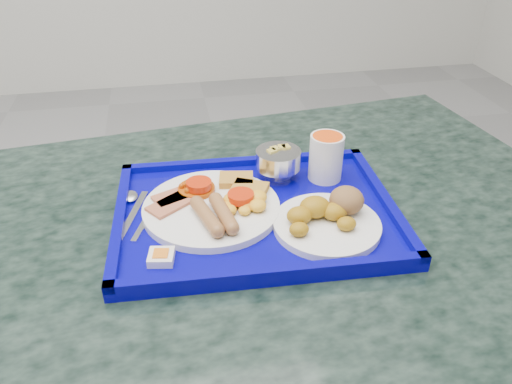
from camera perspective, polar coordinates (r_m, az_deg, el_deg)
table at (r=1.05m, az=-0.48°, el=-12.66°), size 1.41×1.02×0.82m
tray at (r=0.91m, az=0.00°, el=-2.48°), size 0.52×0.39×0.03m
main_plate at (r=0.90m, az=-4.66°, el=-1.41°), size 0.25×0.25×0.04m
bread_plate at (r=0.87m, az=8.27°, el=-2.80°), size 0.19×0.19×0.06m
fruit_bowl at (r=0.99m, az=2.56°, el=3.71°), size 0.09×0.09×0.06m
juice_cup at (r=0.99m, az=8.01°, el=4.10°), size 0.07×0.07×0.09m
spoon at (r=0.95m, az=-13.70°, el=-1.16°), size 0.07×0.16×0.01m
knife at (r=0.91m, az=-14.11°, el=-2.97°), size 0.06×0.17×0.00m
jam_packet at (r=0.80m, az=-10.78°, el=-7.30°), size 0.05×0.05×0.02m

